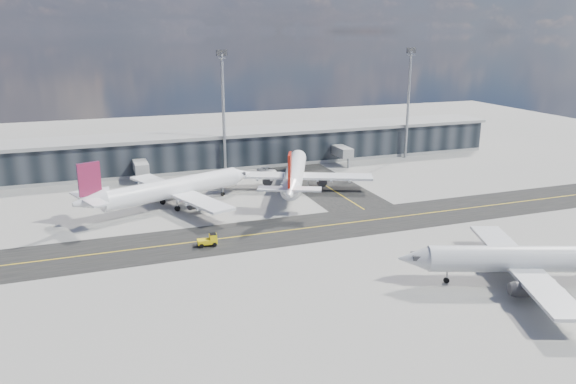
# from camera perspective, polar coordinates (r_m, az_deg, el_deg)

# --- Properties ---
(ground) EXTENTS (300.00, 300.00, 0.00)m
(ground) POSITION_cam_1_polar(r_m,az_deg,el_deg) (92.90, 0.70, -4.73)
(ground) COLOR gray
(ground) RESTS_ON ground
(taxiway_lanes) EXTENTS (180.00, 63.00, 0.03)m
(taxiway_lanes) POSITION_cam_1_polar(r_m,az_deg,el_deg) (103.67, 0.64, -2.49)
(taxiway_lanes) COLOR black
(taxiway_lanes) RESTS_ON ground
(terminal_concourse) EXTENTS (152.00, 19.80, 8.80)m
(terminal_concourse) POSITION_cam_1_polar(r_m,az_deg,el_deg) (142.59, -7.08, 4.23)
(terminal_concourse) COLOR black
(terminal_concourse) RESTS_ON ground
(floodlight_masts) EXTENTS (102.50, 0.70, 28.90)m
(floodlight_masts) POSITION_cam_1_polar(r_m,az_deg,el_deg) (134.01, -6.58, 8.49)
(floodlight_masts) COLOR gray
(floodlight_masts) RESTS_ON ground
(airliner_af) EXTENTS (36.75, 31.78, 11.27)m
(airliner_af) POSITION_cam_1_polar(r_m,az_deg,el_deg) (110.20, -11.83, 0.31)
(airliner_af) COLOR white
(airliner_af) RESTS_ON ground
(airliner_redtail) EXTENTS (32.32, 37.43, 11.61)m
(airliner_redtail) POSITION_cam_1_polar(r_m,az_deg,el_deg) (119.11, 0.67, 1.88)
(airliner_redtail) COLOR white
(airliner_redtail) RESTS_ON ground
(airliner_near) EXTENTS (34.59, 29.90, 10.59)m
(airliner_near) POSITION_cam_1_polar(r_m,az_deg,el_deg) (82.39, 23.55, -6.30)
(airliner_near) COLOR #BCBEC1
(airliner_near) RESTS_ON ground
(baggage_tug) EXTENTS (3.21, 1.80, 1.94)m
(baggage_tug) POSITION_cam_1_polar(r_m,az_deg,el_deg) (90.31, -8.01, -4.86)
(baggage_tug) COLOR yellow
(baggage_tug) RESTS_ON ground
(service_van) EXTENTS (4.37, 5.71, 1.44)m
(service_van) POSITION_cam_1_polar(r_m,az_deg,el_deg) (135.41, -2.13, 2.25)
(service_van) COLOR white
(service_van) RESTS_ON ground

